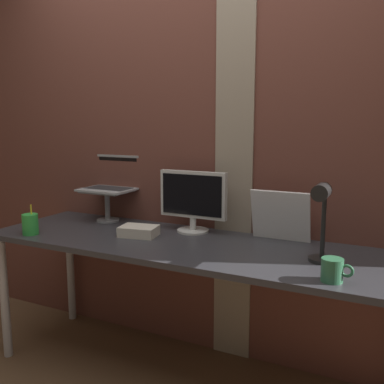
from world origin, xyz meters
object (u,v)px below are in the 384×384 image
(pen_cup, at_px, (30,224))
(coffee_mug, at_px, (333,270))
(whiteboard_panel, at_px, (280,216))
(monitor, at_px, (192,198))
(laptop, at_px, (113,181))
(desk_lamp, at_px, (322,214))

(pen_cup, relative_size, coffee_mug, 1.36)
(whiteboard_panel, bearing_deg, monitor, -175.91)
(monitor, bearing_deg, laptop, 173.72)
(whiteboard_panel, xyz_separation_m, desk_lamp, (0.26, -0.31, 0.09))
(pen_cup, height_order, coffee_mug, pen_cup)
(monitor, distance_m, desk_lamp, 0.80)
(whiteboard_panel, height_order, desk_lamp, desk_lamp)
(monitor, bearing_deg, coffee_mug, -28.48)
(laptop, xyz_separation_m, whiteboard_panel, (1.09, -0.03, -0.12))
(laptop, distance_m, coffee_mug, 1.54)
(desk_lamp, height_order, pen_cup, desk_lamp)
(laptop, bearing_deg, monitor, -6.28)
(whiteboard_panel, relative_size, desk_lamp, 0.85)
(laptop, height_order, coffee_mug, laptop)
(desk_lamp, bearing_deg, coffee_mug, -66.05)
(laptop, relative_size, whiteboard_panel, 1.05)
(whiteboard_panel, bearing_deg, laptop, 178.41)
(monitor, bearing_deg, desk_lamp, -19.68)
(whiteboard_panel, bearing_deg, desk_lamp, -49.72)
(laptop, xyz_separation_m, pen_cup, (-0.18, -0.52, -0.19))
(desk_lamp, xyz_separation_m, pen_cup, (-1.53, -0.18, -0.17))
(desk_lamp, xyz_separation_m, coffee_mug, (0.08, -0.18, -0.18))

